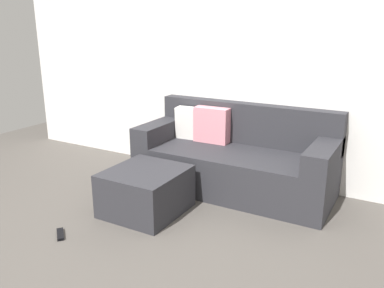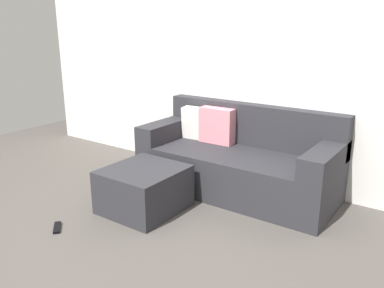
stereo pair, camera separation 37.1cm
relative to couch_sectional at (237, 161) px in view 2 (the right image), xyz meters
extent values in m
plane|color=#544F49|center=(-0.27, -1.71, -0.33)|extent=(7.92, 7.92, 0.00)
cube|color=white|center=(-0.27, 0.42, 0.90)|extent=(6.09, 0.10, 2.46)
cube|color=#2D2D33|center=(0.02, -0.06, -0.10)|extent=(2.06, 0.85, 0.45)
cube|color=#2D2D33|center=(0.02, 0.29, 0.34)|extent=(2.06, 0.16, 0.45)
cube|color=#2D2D33|center=(-0.90, -0.06, 0.22)|extent=(0.23, 0.85, 0.20)
cube|color=#2D2D33|center=(0.93, -0.06, 0.22)|extent=(0.23, 0.85, 0.20)
cube|color=white|center=(-0.59, 0.13, 0.30)|extent=(0.37, 0.18, 0.37)
cube|color=pink|center=(-0.33, 0.13, 0.32)|extent=(0.40, 0.16, 0.39)
cube|color=#2D2D33|center=(-0.50, -0.92, -0.12)|extent=(0.67, 0.72, 0.42)
cube|color=black|center=(-0.86, -1.66, -0.32)|extent=(0.18, 0.17, 0.02)
camera|label=1|loc=(1.59, -3.71, 1.39)|focal=37.14mm
camera|label=2|loc=(1.90, -3.52, 1.39)|focal=37.14mm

